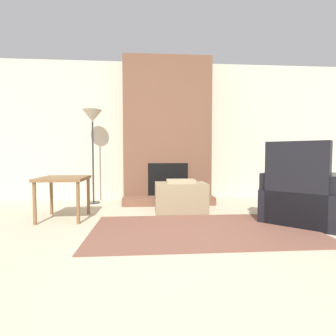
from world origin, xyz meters
TOP-DOWN VIEW (x-y plane):
  - ground_plane at (0.00, 0.00)m, footprint 24.00×24.00m
  - wall_back at (0.00, 3.18)m, footprint 8.08×0.06m
  - fireplace at (0.00, 2.92)m, footprint 1.57×0.78m
  - ottoman at (0.13, 1.93)m, footprint 0.76×0.46m
  - armchair at (1.56, 1.23)m, footprint 1.18×1.18m
  - side_table at (-1.47, 1.66)m, footprint 0.60×0.63m
  - floor_lamp_left at (-1.31, 2.77)m, footprint 0.34×0.34m
  - area_rug at (0.28, 1.00)m, footprint 2.52×1.38m

SIDE VIEW (x-z plane):
  - ground_plane at x=0.00m, z-range 0.00..0.00m
  - area_rug at x=0.28m, z-range 0.00..0.01m
  - ottoman at x=0.13m, z-range -0.02..0.47m
  - armchair at x=1.56m, z-range -0.20..0.82m
  - side_table at x=-1.47m, z-range 0.20..0.77m
  - fireplace at x=0.00m, z-range -0.05..2.55m
  - wall_back at x=0.00m, z-range 0.00..2.60m
  - floor_lamp_left at x=-1.31m, z-range 0.62..2.26m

